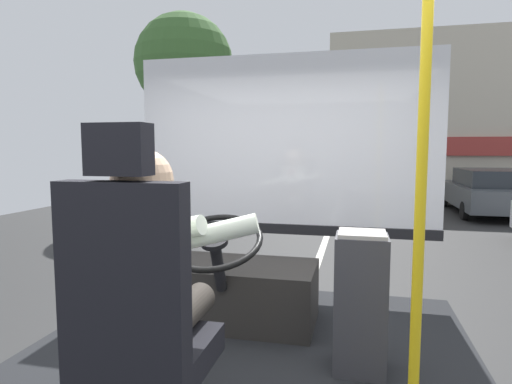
# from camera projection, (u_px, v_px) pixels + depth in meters

# --- Properties ---
(ground) EXTENTS (18.00, 44.00, 0.06)m
(ground) POSITION_uv_depth(u_px,v_px,m) (331.00, 224.00, 10.70)
(ground) COLOR #2D2D2D
(driver_seat) EXTENTS (0.48, 0.48, 1.27)m
(driver_seat) POSITION_uv_depth(u_px,v_px,m) (138.00, 321.00, 1.64)
(driver_seat) COLOR black
(driver_seat) RESTS_ON bus_floor
(bus_driver) EXTENTS (0.79, 0.55, 0.77)m
(bus_driver) POSITION_uv_depth(u_px,v_px,m) (151.00, 267.00, 1.73)
(bus_driver) COLOR #332D28
(bus_driver) RESTS_ON driver_seat
(steering_console) EXTENTS (1.10, 0.97, 0.77)m
(steering_console) POSITION_uv_depth(u_px,v_px,m) (233.00, 290.00, 2.93)
(steering_console) COLOR #282623
(steering_console) RESTS_ON bus_floor
(handrail_pole) EXTENTS (0.04, 0.04, 1.93)m
(handrail_pole) POSITION_uv_depth(u_px,v_px,m) (420.00, 203.00, 1.72)
(handrail_pole) COLOR gold
(handrail_pole) RESTS_ON bus_floor
(fare_box) EXTENTS (0.27, 0.26, 0.75)m
(fare_box) POSITION_uv_depth(u_px,v_px,m) (360.00, 302.00, 2.28)
(fare_box) COLOR #333338
(fare_box) RESTS_ON bus_floor
(windshield_panel) EXTENTS (2.50, 0.08, 1.48)m
(windshield_panel) POSITION_uv_depth(u_px,v_px,m) (284.00, 165.00, 3.57)
(windshield_panel) COLOR white
(street_tree) EXTENTS (2.63, 2.63, 5.45)m
(street_tree) POSITION_uv_depth(u_px,v_px,m) (184.00, 65.00, 11.59)
(street_tree) COLOR #4C3828
(street_tree) RESTS_ON ground
(shop_building) EXTENTS (12.04, 6.02, 5.73)m
(shop_building) POSITION_uv_depth(u_px,v_px,m) (495.00, 122.00, 16.26)
(shop_building) COLOR #BCB29E
(shop_building) RESTS_ON ground
(parked_car_charcoal) EXTENTS (2.02, 4.31, 1.27)m
(parked_car_charcoal) POSITION_uv_depth(u_px,v_px,m) (490.00, 191.00, 12.14)
(parked_car_charcoal) COLOR #474C51
(parked_car_charcoal) RESTS_ON ground
(parked_car_green) EXTENTS (1.89, 4.38, 1.44)m
(parked_car_green) POSITION_uv_depth(u_px,v_px,m) (458.00, 177.00, 16.47)
(parked_car_green) COLOR #195633
(parked_car_green) RESTS_ON ground
(parked_car_silver) EXTENTS (1.93, 3.92, 1.37)m
(parked_car_silver) POSITION_uv_depth(u_px,v_px,m) (432.00, 170.00, 22.70)
(parked_car_silver) COLOR silver
(parked_car_silver) RESTS_ON ground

